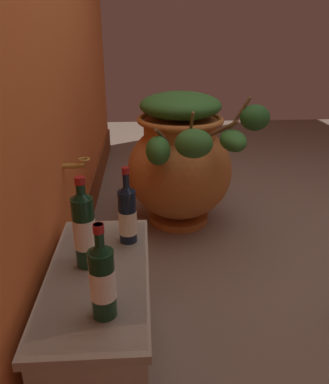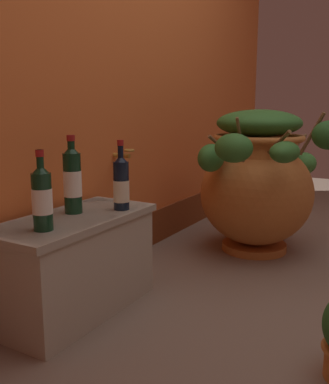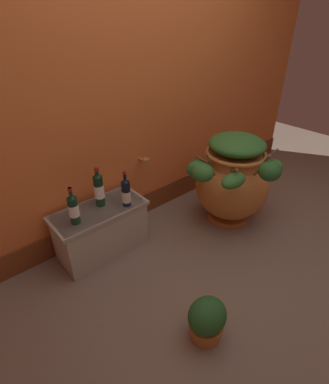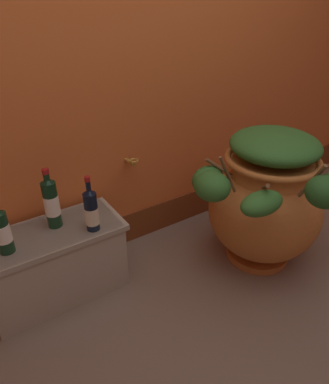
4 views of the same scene
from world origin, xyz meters
name	(u,v)px [view 1 (image 1 of 4)]	position (x,y,z in m)	size (l,w,h in m)	color
ground_plane	(276,257)	(0.00, 0.00, 0.00)	(7.00, 7.00, 0.00)	#7A6656
terracotta_urn	(181,160)	(0.48, 0.49, 0.43)	(0.98, 0.83, 0.84)	#C17033
stone_ledge	(102,316)	(-0.67, 0.89, 0.22)	(0.74, 0.35, 0.42)	#B2A893
wine_bottle_left	(102,278)	(-0.88, 0.85, 0.54)	(0.07, 0.07, 0.29)	black
wine_bottle_middle	(127,214)	(-0.47, 0.80, 0.53)	(0.07, 0.07, 0.30)	black
wine_bottle_right	(84,227)	(-0.62, 0.93, 0.56)	(0.08, 0.08, 0.33)	black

